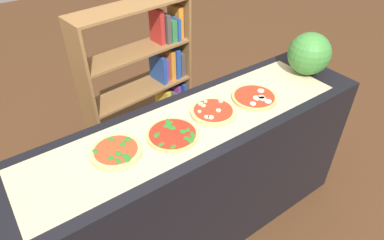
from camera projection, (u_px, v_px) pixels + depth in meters
name	position (u px, v px, depth m)	size (l,w,h in m)	color
ground_plane	(192.00, 228.00, 2.36)	(12.00, 12.00, 0.00)	#4C2D19
counter	(192.00, 183.00, 2.07)	(2.21, 0.57, 0.94)	black
parchment_paper	(192.00, 123.00, 1.78)	(1.83, 0.44, 0.00)	tan
pizza_spinach_0	(116.00, 151.00, 1.58)	(0.25, 0.25, 0.03)	#DBB26B
pizza_spinach_1	(173.00, 134.00, 1.69)	(0.27, 0.27, 0.02)	tan
pizza_mushroom_2	(213.00, 112.00, 1.84)	(0.25, 0.25, 0.03)	#DBB26B
pizza_mozzarella_3	(254.00, 97.00, 1.96)	(0.27, 0.27, 0.03)	tan
watermelon	(309.00, 54.00, 2.13)	(0.27, 0.27, 0.27)	#387A33
bookshelf	(153.00, 87.00, 2.68)	(0.89, 0.34, 1.31)	brown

